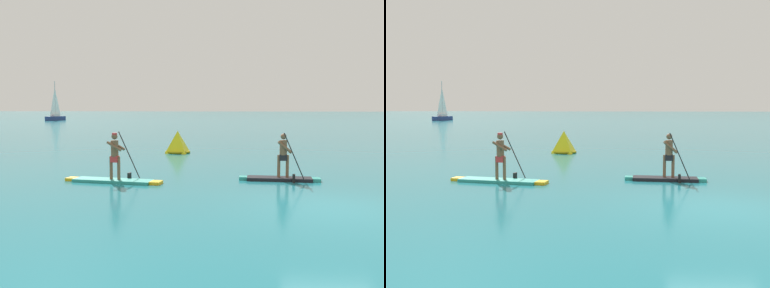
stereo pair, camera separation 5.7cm
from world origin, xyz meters
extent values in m
plane|color=#1E727F|center=(0.00, 0.00, 0.00)|extent=(440.00, 440.00, 0.00)
cube|color=teal|center=(-6.87, 3.27, 0.05)|extent=(2.90, 1.09, 0.10)
cube|color=yellow|center=(-5.30, 3.05, 0.05)|extent=(0.42, 0.53, 0.10)
cube|color=yellow|center=(-8.45, 3.50, 0.05)|extent=(0.41, 0.47, 0.10)
cylinder|color=brown|center=(-6.65, 3.24, 0.50)|extent=(0.11, 0.11, 0.80)
cylinder|color=brown|center=(-6.94, 3.28, 0.50)|extent=(0.11, 0.11, 0.80)
cube|color=red|center=(-6.80, 3.26, 0.82)|extent=(0.29, 0.25, 0.22)
cylinder|color=brown|center=(-6.80, 3.26, 1.19)|extent=(0.26, 0.26, 0.56)
sphere|color=brown|center=(-6.80, 3.26, 1.61)|extent=(0.21, 0.21, 0.21)
cylinder|color=red|center=(-6.80, 3.26, 1.70)|extent=(0.18, 0.18, 0.06)
cylinder|color=brown|center=(-6.72, 3.41, 1.28)|extent=(0.56, 0.18, 0.36)
cylinder|color=brown|center=(-6.77, 3.10, 1.28)|extent=(0.56, 0.18, 0.36)
cylinder|color=black|center=(-6.39, 3.66, 0.92)|extent=(0.81, 0.15, 1.66)
cube|color=black|center=(-6.39, 3.66, 0.12)|extent=(0.11, 0.21, 0.32)
cube|color=black|center=(-1.05, 4.29, 0.06)|extent=(2.31, 0.77, 0.12)
cube|color=teal|center=(0.23, 4.23, 0.06)|extent=(0.30, 0.48, 0.12)
cube|color=teal|center=(-2.34, 4.34, 0.06)|extent=(0.30, 0.42, 0.12)
cylinder|color=brown|center=(-0.78, 4.28, 0.52)|extent=(0.11, 0.11, 0.80)
cylinder|color=brown|center=(-1.08, 4.29, 0.52)|extent=(0.11, 0.11, 0.80)
cube|color=black|center=(-0.93, 4.28, 0.83)|extent=(0.27, 0.23, 0.22)
cylinder|color=brown|center=(-0.93, 4.28, 1.18)|extent=(0.26, 0.26, 0.53)
sphere|color=brown|center=(-0.93, 4.28, 1.58)|extent=(0.21, 0.21, 0.21)
cylinder|color=brown|center=(-0.87, 4.43, 1.20)|extent=(0.51, 0.11, 0.44)
cylinder|color=brown|center=(-0.88, 4.13, 1.20)|extent=(0.51, 0.11, 0.44)
cylinder|color=black|center=(-0.60, 3.83, 0.92)|extent=(0.74, 0.07, 1.65)
cube|color=black|center=(-0.60, 3.83, 0.14)|extent=(0.09, 0.20, 0.32)
pyramid|color=yellow|center=(-6.01, 13.15, 0.63)|extent=(1.68, 1.68, 1.26)
torus|color=olive|center=(-6.01, 13.15, 0.06)|extent=(1.43, 1.43, 0.12)
cube|color=navy|center=(-37.16, 67.88, 0.39)|extent=(2.35, 4.69, 0.78)
cylinder|color=#B2B2B7|center=(-37.16, 67.88, 4.04)|extent=(0.12, 0.12, 6.52)
pyramid|color=white|center=(-37.16, 67.88, 3.57)|extent=(0.71, 1.96, 5.37)
cube|color=silver|center=(-37.16, 67.88, 1.01)|extent=(1.25, 1.80, 0.47)
camera|label=1|loc=(-2.43, -11.56, 2.65)|focal=41.19mm
camera|label=2|loc=(-2.38, -11.55, 2.65)|focal=41.19mm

